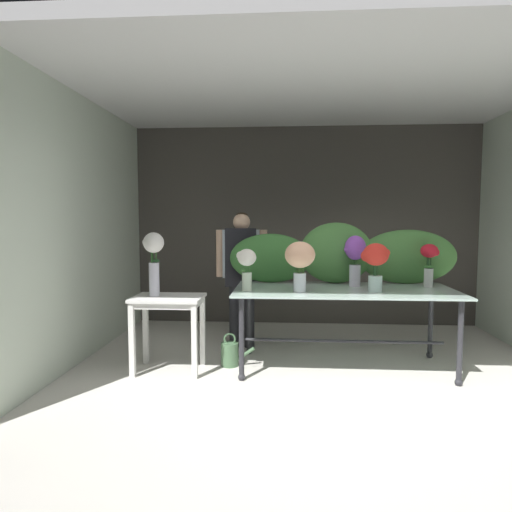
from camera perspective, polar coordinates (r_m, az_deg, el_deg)
The scene contains 15 objects.
ground_plane at distance 4.98m, azimuth 6.87°, elevation -12.95°, with size 7.68×7.68×0.00m, color silver.
wall_back at distance 6.49m, azimuth 6.21°, elevation 3.80°, with size 4.96×0.12×2.81m, color #4C4742.
wall_left at distance 5.24m, azimuth -21.26°, elevation 3.28°, with size 0.12×3.61×2.81m, color silver.
ceiling_slab at distance 4.94m, azimuth 7.22°, elevation 20.73°, with size 5.08×3.61×0.12m, color silver.
display_table_glass at distance 4.58m, azimuth 11.16°, elevation -5.40°, with size 2.18×1.03×0.82m.
side_table_white at distance 4.52m, azimuth -11.14°, elevation -6.54°, with size 0.68×0.50×0.75m.
florist at distance 5.21m, azimuth -1.85°, elevation -1.12°, with size 0.60×0.24×1.59m.
foliage_backdrop at distance 4.92m, azimuth 11.06°, elevation 0.05°, with size 2.44×0.31×0.66m.
vase_violet_freesia at distance 4.71m, azimuth 12.52°, elevation 0.08°, with size 0.23×0.22×0.53m.
vase_peach_carnations at distance 4.27m, azimuth 5.60°, elevation -0.39°, with size 0.29×0.29×0.48m.
vase_ivory_dahlias at distance 4.33m, azimuth -1.24°, elevation -1.10°, with size 0.19×0.18×0.41m.
vase_scarlet_stock at distance 4.42m, azimuth 14.99°, elevation -0.57°, with size 0.27×0.25×0.47m.
vase_crimson_ranunculus at distance 4.88m, azimuth 21.27°, elevation -0.53°, with size 0.19×0.17×0.44m.
vase_white_roses_tall at distance 4.49m, azimuth -12.95°, elevation -0.10°, with size 0.22×0.20×0.63m.
watering_can at distance 4.71m, azimuth -3.31°, elevation -12.35°, with size 0.35×0.18×0.34m.
Camera 1 is at (-0.26, -2.99, 1.51)m, focal length 31.31 mm.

